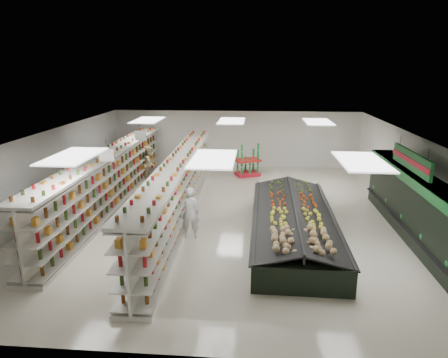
# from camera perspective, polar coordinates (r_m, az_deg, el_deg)

# --- Properties ---
(floor) EXTENTS (16.00, 16.00, 0.00)m
(floor) POSITION_cam_1_polar(r_m,az_deg,el_deg) (15.75, 0.11, -5.11)
(floor) COLOR beige
(floor) RESTS_ON ground
(ceiling) EXTENTS (14.00, 16.00, 0.02)m
(ceiling) POSITION_cam_1_polar(r_m,az_deg,el_deg) (14.91, 0.11, 6.46)
(ceiling) COLOR white
(ceiling) RESTS_ON wall_back
(wall_back) EXTENTS (14.00, 0.02, 3.20)m
(wall_back) POSITION_cam_1_polar(r_m,az_deg,el_deg) (23.05, 1.69, 5.73)
(wall_back) COLOR silver
(wall_back) RESTS_ON floor
(wall_front) EXTENTS (14.00, 0.02, 3.20)m
(wall_front) POSITION_cam_1_polar(r_m,az_deg,el_deg) (7.87, -4.68, -14.93)
(wall_front) COLOR silver
(wall_front) RESTS_ON floor
(wall_left) EXTENTS (0.02, 16.00, 3.20)m
(wall_left) POSITION_cam_1_polar(r_m,az_deg,el_deg) (17.26, -23.74, 0.97)
(wall_left) COLOR silver
(wall_left) RESTS_ON floor
(wall_right) EXTENTS (0.02, 16.00, 3.20)m
(wall_right) POSITION_cam_1_polar(r_m,az_deg,el_deg) (16.29, 25.48, -0.06)
(wall_right) COLOR silver
(wall_right) RESTS_ON floor
(produce_wall_case) EXTENTS (0.93, 8.00, 2.20)m
(produce_wall_case) POSITION_cam_1_polar(r_m,az_deg,el_deg) (14.88, 25.59, -2.92)
(produce_wall_case) COLOR black
(produce_wall_case) RESTS_ON floor
(aisle_sign_near) EXTENTS (0.52, 0.06, 0.75)m
(aisle_sign_near) POSITION_cam_1_polar(r_m,az_deg,el_deg) (13.90, -16.41, 3.25)
(aisle_sign_near) COLOR white
(aisle_sign_near) RESTS_ON ceiling
(aisle_sign_far) EXTENTS (0.52, 0.06, 0.75)m
(aisle_sign_far) POSITION_cam_1_polar(r_m,az_deg,el_deg) (17.63, -11.84, 6.09)
(aisle_sign_far) COLOR white
(aisle_sign_far) RESTS_ON ceiling
(hortifruti_banner) EXTENTS (0.12, 3.20, 0.95)m
(hortifruti_banner) POSITION_cam_1_polar(r_m,az_deg,el_deg) (14.42, 25.19, 2.40)
(hortifruti_banner) COLOR #1D702F
(hortifruti_banner) RESTS_ON ceiling
(gondola_left) EXTENTS (1.08, 13.25, 2.30)m
(gondola_left) POSITION_cam_1_polar(r_m,az_deg,el_deg) (17.06, -15.91, -0.35)
(gondola_left) COLOR silver
(gondola_left) RESTS_ON floor
(gondola_center) EXTENTS (1.21, 13.18, 2.28)m
(gondola_center) POSITION_cam_1_polar(r_m,az_deg,el_deg) (15.22, -6.44, -1.79)
(gondola_center) COLOR silver
(gondola_center) RESTS_ON floor
(produce_island) EXTENTS (2.90, 7.69, 1.14)m
(produce_island) POSITION_cam_1_polar(r_m,az_deg,el_deg) (13.88, 9.85, -6.00)
(produce_island) COLOR black
(produce_island) RESTS_ON floor
(soda_endcap) EXTENTS (1.50, 1.29, 1.62)m
(soda_endcap) POSITION_cam_1_polar(r_m,az_deg,el_deg) (21.16, 3.42, 2.54)
(soda_endcap) COLOR red
(soda_endcap) RESTS_ON floor
(shopper_main) EXTENTS (0.73, 0.55, 1.80)m
(shopper_main) POSITION_cam_1_polar(r_m,az_deg,el_deg) (13.46, -4.92, -4.79)
(shopper_main) COLOR white
(shopper_main) RESTS_ON floor
(shopper_background) EXTENTS (0.68, 0.96, 1.81)m
(shopper_background) POSITION_cam_1_polar(r_m,az_deg,el_deg) (20.41, -10.55, 2.16)
(shopper_background) COLOR #98765D
(shopper_background) RESTS_ON floor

